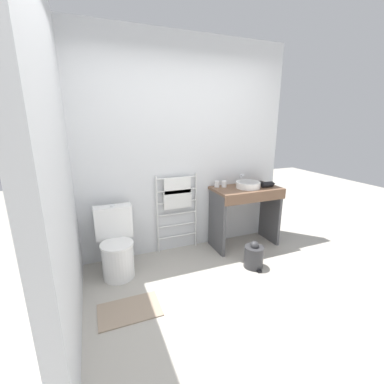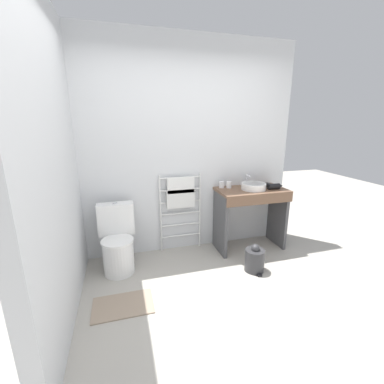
{
  "view_description": "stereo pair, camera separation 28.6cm",
  "coord_description": "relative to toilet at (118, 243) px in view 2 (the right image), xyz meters",
  "views": [
    {
      "loc": [
        -1.11,
        -1.52,
        1.68
      ],
      "look_at": [
        -0.08,
        1.04,
        0.92
      ],
      "focal_mm": 24.0,
      "sensor_mm": 36.0,
      "label": 1
    },
    {
      "loc": [
        -0.84,
        -1.61,
        1.68
      ],
      "look_at": [
        -0.08,
        1.04,
        0.92
      ],
      "focal_mm": 24.0,
      "sensor_mm": 36.0,
      "label": 2
    }
  ],
  "objects": [
    {
      "name": "sink_basin",
      "position": [
        1.74,
        0.06,
        0.55
      ],
      "size": [
        0.32,
        0.32,
        0.08
      ],
      "color": "white",
      "rests_on": "vanity_counter"
    },
    {
      "name": "faucet",
      "position": [
        1.74,
        0.24,
        0.6
      ],
      "size": [
        0.02,
        0.1,
        0.16
      ],
      "color": "silver",
      "rests_on": "vanity_counter"
    },
    {
      "name": "hair_dryer",
      "position": [
        2.01,
        0.01,
        0.54
      ],
      "size": [
        0.21,
        0.16,
        0.07
      ],
      "color": "black",
      "rests_on": "vanity_counter"
    },
    {
      "name": "ground_plane",
      "position": [
        0.93,
        -1.21,
        -0.33
      ],
      "size": [
        12.0,
        12.0,
        0.0
      ],
      "primitive_type": "plane",
      "color": "#A8A399"
    },
    {
      "name": "towel_radiator",
      "position": [
        0.82,
        0.28,
        0.4
      ],
      "size": [
        0.56,
        0.06,
        1.03
      ],
      "color": "silver",
      "rests_on": "ground_plane"
    },
    {
      "name": "wall_side",
      "position": [
        -0.44,
        -0.44,
        1.01
      ],
      "size": [
        0.12,
        2.28,
        2.68
      ],
      "primitive_type": "cube",
      "color": "silver",
      "rests_on": "ground_plane"
    },
    {
      "name": "toilet",
      "position": [
        0.0,
        0.0,
        0.0
      ],
      "size": [
        0.41,
        0.49,
        0.77
      ],
      "color": "white",
      "rests_on": "ground_plane"
    },
    {
      "name": "bath_mat",
      "position": [
        0.02,
        -0.67,
        -0.32
      ],
      "size": [
        0.56,
        0.36,
        0.01
      ],
      "primitive_type": "cube",
      "color": "gray",
      "rests_on": "ground_plane"
    },
    {
      "name": "cup_near_edge",
      "position": [
        1.46,
        0.22,
        0.55
      ],
      "size": [
        0.07,
        0.07,
        0.09
      ],
      "color": "white",
      "rests_on": "vanity_counter"
    },
    {
      "name": "trash_bin",
      "position": [
        1.51,
        -0.46,
        -0.19
      ],
      "size": [
        0.23,
        0.26,
        0.33
      ],
      "color": "#333335",
      "rests_on": "ground_plane"
    },
    {
      "name": "cup_near_wall",
      "position": [
        1.37,
        0.25,
        0.55
      ],
      "size": [
        0.07,
        0.07,
        0.08
      ],
      "color": "white",
      "rests_on": "vanity_counter"
    },
    {
      "name": "vanity_counter",
      "position": [
        1.72,
        0.07,
        0.23
      ],
      "size": [
        0.9,
        0.5,
        0.83
      ],
      "color": "brown",
      "rests_on": "ground_plane"
    },
    {
      "name": "wall_back",
      "position": [
        0.93,
        0.39,
        1.01
      ],
      "size": [
        2.86,
        0.12,
        2.68
      ],
      "primitive_type": "cube",
      "color": "silver",
      "rests_on": "ground_plane"
    }
  ]
}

